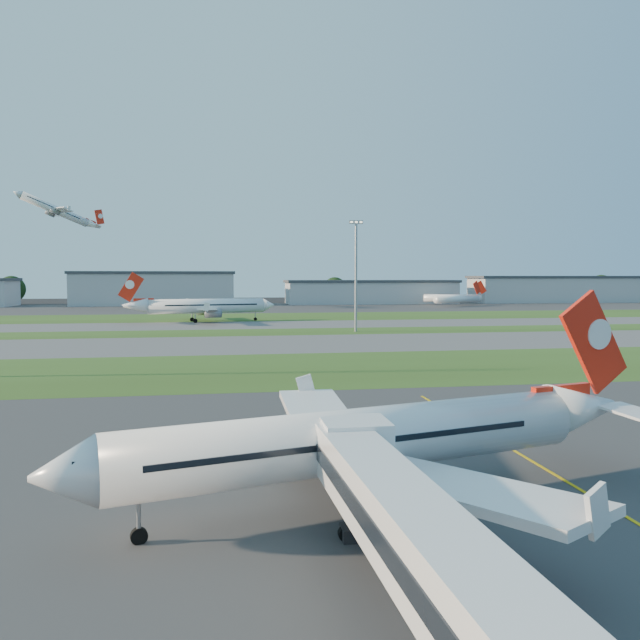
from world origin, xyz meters
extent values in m
plane|color=black|center=(0.00, 0.00, 0.00)|extent=(700.00, 700.00, 0.00)
cube|color=#333335|center=(0.00, 0.00, 0.01)|extent=(300.00, 70.00, 0.01)
cube|color=#2F4818|center=(0.00, 52.00, 0.01)|extent=(300.00, 34.00, 0.01)
cube|color=#515154|center=(0.00, 85.00, 0.01)|extent=(300.00, 32.00, 0.01)
cube|color=#2F4818|center=(0.00, 110.00, 0.01)|extent=(300.00, 18.00, 0.01)
cube|color=#515154|center=(0.00, 132.00, 0.01)|extent=(300.00, 26.00, 0.01)
cube|color=#2F4818|center=(0.00, 165.00, 0.01)|extent=(300.00, 40.00, 0.01)
cube|color=#333335|center=(0.00, 225.00, 0.01)|extent=(400.00, 80.00, 0.01)
cube|color=gold|center=(5.00, 0.00, 0.00)|extent=(0.25, 60.00, 0.02)
cube|color=white|center=(-9.80, -14.00, 4.00)|extent=(3.44, 24.08, 2.60)
cube|color=black|center=(-9.80, -14.00, 4.00)|extent=(3.59, 24.08, 0.80)
cube|color=white|center=(-9.50, -2.60, 4.00)|extent=(3.40, 3.00, 3.00)
cylinder|color=gray|center=(-9.50, -4.50, 1.60)|extent=(0.70, 0.70, 3.20)
cube|color=black|center=(-9.50, -4.50, 0.35)|extent=(2.20, 1.20, 0.70)
cylinder|color=white|center=(-8.76, -0.34, 3.85)|extent=(27.52, 10.31, 3.49)
cube|color=red|center=(8.11, 4.06, 8.53)|extent=(5.84, 1.81, 6.94)
cube|color=white|center=(-6.02, -7.21, 3.40)|extent=(10.21, 14.06, 1.42)
cube|color=white|center=(-9.72, 7.00, 3.40)|extent=(4.27, 13.80, 1.42)
cylinder|color=gray|center=(-7.86, -5.60, 2.39)|extent=(4.26, 3.01, 2.11)
cylinder|color=gray|center=(-10.54, 4.70, 2.39)|extent=(4.26, 3.01, 2.11)
cylinder|color=white|center=(-19.84, 145.79, 4.54)|extent=(32.64, 10.30, 4.11)
cube|color=red|center=(-40.01, 141.82, 10.06)|extent=(6.96, 1.73, 8.19)
cube|color=white|center=(-22.57, 154.08, 4.00)|extent=(11.30, 16.76, 1.67)
cube|color=white|center=(-19.23, 137.09, 4.00)|extent=(5.67, 16.45, 1.67)
cylinder|color=gray|center=(-20.52, 152.05, 2.81)|extent=(4.94, 3.32, 2.49)
cylinder|color=gray|center=(-18.09, 139.74, 2.81)|extent=(4.94, 3.32, 2.49)
cylinder|color=white|center=(-80.00, 228.32, 39.27)|extent=(25.06, 13.86, 3.30)
cube|color=red|center=(-65.00, 235.20, 43.70)|extent=(5.25, 2.62, 6.57)
cube|color=white|center=(-76.32, 222.37, 38.83)|extent=(11.19, 12.62, 1.34)
cube|color=white|center=(-82.11, 235.00, 38.83)|extent=(6.24, 13.52, 1.34)
cylinder|color=gray|center=(-78.30, 223.56, 37.88)|extent=(4.15, 3.34, 2.00)
cylinder|color=gray|center=(-82.49, 232.72, 37.88)|extent=(4.15, 3.34, 2.00)
cylinder|color=white|center=(84.59, 221.35, 3.20)|extent=(24.57, 14.77, 3.20)
cube|color=red|center=(96.14, 227.32, 8.00)|extent=(4.74, 2.64, 6.16)
cylinder|color=white|center=(87.92, 235.17, 3.20)|extent=(26.19, 6.86, 3.20)
cube|color=red|center=(100.79, 233.32, 8.00)|extent=(5.17, 1.03, 6.16)
cylinder|color=gray|center=(15.00, 108.00, 12.50)|extent=(0.60, 0.60, 25.00)
cube|color=gray|center=(15.00, 108.00, 25.40)|extent=(3.20, 0.50, 0.80)
cube|color=#FFF2CC|center=(15.00, 108.00, 25.40)|extent=(2.80, 0.70, 0.35)
cube|color=#A8ABB0|center=(-45.00, 255.00, 7.00)|extent=(70.00, 22.00, 14.00)
cube|color=#383A3F|center=(-45.00, 255.00, 14.60)|extent=(71.40, 23.00, 1.20)
cube|color=#A8ABB0|center=(55.00, 255.00, 5.00)|extent=(80.00, 22.00, 10.00)
cube|color=#383A3F|center=(55.00, 255.00, 10.60)|extent=(81.60, 23.00, 1.20)
cube|color=#A8ABB0|center=(155.00, 255.00, 6.00)|extent=(95.00, 22.00, 12.00)
cube|color=#383A3F|center=(155.00, 255.00, 12.60)|extent=(96.90, 23.00, 1.20)
cylinder|color=black|center=(-110.00, 270.00, 2.20)|extent=(1.00, 1.00, 4.40)
sphere|color=black|center=(-110.00, 270.00, 7.15)|extent=(12.10, 12.10, 12.10)
cylinder|color=black|center=(-20.00, 266.00, 1.80)|extent=(1.00, 1.00, 3.60)
sphere|color=black|center=(-20.00, 266.00, 5.85)|extent=(9.90, 9.90, 9.90)
cylinder|color=black|center=(40.00, 269.00, 2.10)|extent=(1.00, 1.00, 4.20)
sphere|color=black|center=(40.00, 269.00, 6.83)|extent=(11.55, 11.55, 11.55)
cylinder|color=black|center=(115.00, 267.00, 1.90)|extent=(1.00, 1.00, 3.80)
sphere|color=black|center=(115.00, 267.00, 6.17)|extent=(10.45, 10.45, 10.45)
cylinder|color=black|center=(185.00, 271.00, 2.30)|extent=(1.00, 1.00, 4.60)
sphere|color=black|center=(185.00, 271.00, 7.48)|extent=(12.65, 12.65, 12.65)
camera|label=1|loc=(-16.36, -33.54, 12.89)|focal=35.00mm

